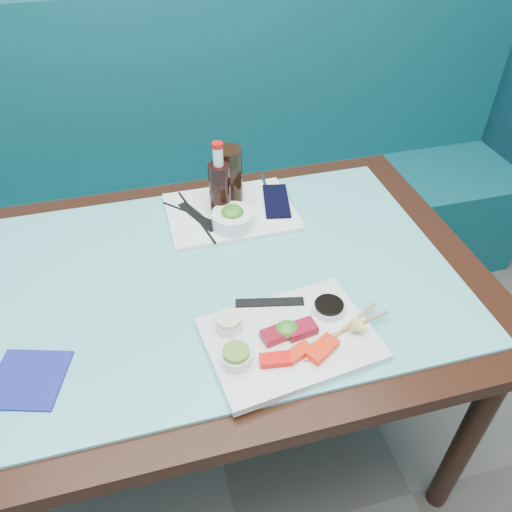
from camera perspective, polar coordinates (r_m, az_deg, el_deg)
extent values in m
cube|color=#0D4E56|center=(2.15, -8.86, 0.81)|extent=(3.00, 0.55, 0.45)
cube|color=#0D4E56|center=(2.08, -11.10, 14.72)|extent=(3.00, 0.12, 0.95)
cube|color=black|center=(1.24, -6.18, -3.41)|extent=(1.40, 0.90, 0.04)
cylinder|color=black|center=(1.52, 22.94, -18.70)|extent=(0.06, 0.06, 0.71)
cylinder|color=black|center=(1.84, -26.97, -7.13)|extent=(0.06, 0.06, 0.71)
cylinder|color=black|center=(1.90, 11.24, -0.60)|extent=(0.06, 0.06, 0.71)
cube|color=#5FBEBD|center=(1.22, -6.25, -2.60)|extent=(1.22, 0.76, 0.01)
cube|color=white|center=(1.07, 3.92, -9.47)|extent=(0.38, 0.29, 0.02)
cube|color=#F60C09|center=(1.02, 2.20, -11.76)|extent=(0.07, 0.04, 0.02)
cube|color=red|center=(1.03, 4.83, -10.96)|extent=(0.07, 0.05, 0.01)
cube|color=#FF290A|center=(1.04, 7.58, -10.50)|extent=(0.08, 0.07, 0.02)
cube|color=maroon|center=(1.05, 2.31, -8.96)|extent=(0.07, 0.05, 0.02)
cube|color=maroon|center=(1.07, 5.18, -8.33)|extent=(0.07, 0.05, 0.02)
ellipsoid|color=#31821E|center=(1.06, 3.55, -8.34)|extent=(0.06, 0.06, 0.03)
cylinder|color=white|center=(1.01, -2.28, -11.57)|extent=(0.07, 0.07, 0.03)
cylinder|color=olive|center=(1.00, -2.31, -10.92)|extent=(0.07, 0.07, 0.01)
cylinder|color=white|center=(1.07, -3.13, -7.85)|extent=(0.06, 0.06, 0.02)
cylinder|color=beige|center=(1.06, -3.16, -7.23)|extent=(0.07, 0.07, 0.01)
cylinder|color=silver|center=(1.12, 8.31, -5.90)|extent=(0.09, 0.09, 0.01)
cylinder|color=black|center=(1.11, 8.36, -5.54)|extent=(0.07, 0.07, 0.01)
cone|color=#F3EA73|center=(1.08, 11.93, -7.96)|extent=(0.05, 0.05, 0.04)
cube|color=black|center=(1.13, 1.57, -5.31)|extent=(0.16, 0.06, 0.00)
cylinder|color=tan|center=(1.08, 9.80, -8.36)|extent=(0.21, 0.12, 0.01)
cylinder|color=#A46F4D|center=(1.09, 10.28, -8.25)|extent=(0.22, 0.06, 0.01)
cube|color=white|center=(1.41, -2.94, 5.05)|extent=(0.35, 0.26, 0.01)
cube|color=white|center=(1.41, -2.95, 5.30)|extent=(0.35, 0.25, 0.00)
cylinder|color=white|center=(1.34, -2.70, 4.18)|extent=(0.12, 0.12, 0.04)
ellipsoid|color=#38851E|center=(1.32, -2.73, 5.05)|extent=(0.08, 0.08, 0.03)
cylinder|color=black|center=(1.41, -3.16, 9.23)|extent=(0.10, 0.10, 0.16)
cube|color=black|center=(1.44, 2.34, 6.28)|extent=(0.10, 0.17, 0.01)
cylinder|color=silver|center=(1.52, 0.97, 8.39)|extent=(0.02, 0.09, 0.01)
cylinder|color=black|center=(1.39, -6.86, 4.51)|extent=(0.06, 0.26, 0.01)
cylinder|color=black|center=(1.39, -6.54, 4.56)|extent=(0.18, 0.18, 0.01)
cube|color=black|center=(1.39, -6.70, 4.50)|extent=(0.09, 0.16, 0.00)
cylinder|color=black|center=(1.36, -4.13, 7.31)|extent=(0.07, 0.07, 0.17)
cylinder|color=white|center=(1.30, -4.36, 11.29)|extent=(0.04, 0.04, 0.05)
cylinder|color=#B80F0B|center=(1.29, -4.43, 12.53)|extent=(0.03, 0.03, 0.01)
cube|color=navy|center=(1.11, -24.60, -12.67)|extent=(0.18, 0.18, 0.01)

